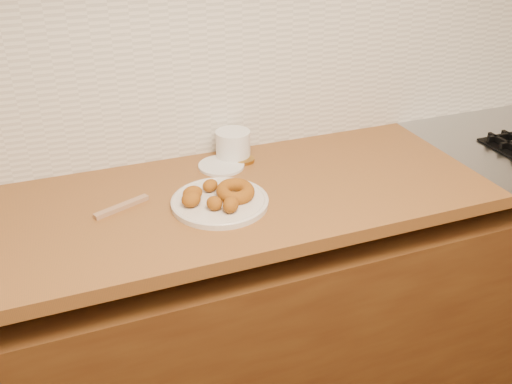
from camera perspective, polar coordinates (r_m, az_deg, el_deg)
wall_back at (r=1.78m, az=1.89°, el=18.91°), size 4.00×0.02×2.70m
base_cabinet at (r=1.95m, az=5.00°, el=-12.02°), size 3.60×0.60×0.77m
butcher_block at (r=1.52m, az=-16.87°, el=-3.29°), size 2.30×0.62×0.04m
backsplash at (r=1.80m, az=1.96°, el=14.14°), size 3.60×0.02×0.60m
donut_plate at (r=1.51m, az=-3.82°, el=-1.05°), size 0.27×0.27×0.02m
ring_donut at (r=1.51m, az=-2.20°, el=0.09°), size 0.14×0.14×0.05m
fried_dough_chunks at (r=1.48m, az=-5.28°, el=-0.56°), size 0.16×0.19×0.04m
plastic_tub at (r=1.76m, az=-2.44°, el=4.98°), size 0.13×0.13×0.09m
tub_lid at (r=1.72m, az=-3.67°, el=2.79°), size 0.19×0.19×0.01m
brass_jar_lid at (r=1.75m, az=-1.25°, el=3.41°), size 0.07×0.07×0.01m
wooden_utensil at (r=1.53m, az=-13.96°, el=-1.51°), size 0.16×0.08×0.01m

